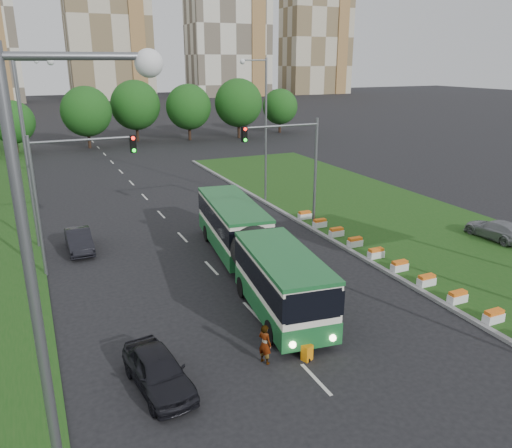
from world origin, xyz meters
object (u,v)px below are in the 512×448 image
traffic_mast_median (296,158)px  articulated_bus (250,248)px  traffic_mast_left (65,182)px  shopping_trolley (307,353)px  car_median (497,230)px  pedestrian (265,344)px  car_left_far (79,240)px  car_left_near (158,371)px

traffic_mast_median → articulated_bus: traffic_mast_median is taller
traffic_mast_left → shopping_trolley: traffic_mast_left is taller
car_median → pedestrian: 21.66m
traffic_mast_median → traffic_mast_left: 15.19m
car_left_far → shopping_trolley: car_left_far is taller
traffic_mast_left → shopping_trolley: size_ratio=11.64×
traffic_mast_left → car_left_near: bearing=-82.4°
traffic_mast_median → car_left_far: bearing=171.2°
traffic_mast_median → pedestrian: bearing=-122.7°
car_median → shopping_trolley: (-18.98, -7.12, -0.47)m
articulated_bus → shopping_trolley: (-1.28, -8.66, -1.41)m
shopping_trolley → car_left_far: bearing=93.2°
car_left_near → articulated_bus: bearing=40.5°
traffic_mast_left → car_left_far: traffic_mast_left is taller
traffic_mast_left → car_median: 27.87m
car_left_far → pedestrian: bearing=-71.9°
traffic_mast_left → traffic_mast_median: bearing=3.8°
traffic_mast_median → car_left_near: (-13.43, -13.97, -4.61)m
pedestrian → shopping_trolley: 1.82m
articulated_bus → car_median: size_ratio=3.82×
traffic_mast_median → car_median: bearing=-33.3°
traffic_mast_left → pedestrian: bearing=-65.2°
traffic_mast_median → pedestrian: traffic_mast_median is taller
traffic_mast_median → articulated_bus: (-6.16, -6.04, -3.60)m
traffic_mast_left → shopping_trolley: 16.50m
traffic_mast_median → car_median: traffic_mast_median is taller
articulated_bus → car_left_far: size_ratio=4.06×
traffic_mast_left → pedestrian: (6.06, -13.15, -4.49)m
pedestrian → car_median: bearing=-96.0°
traffic_mast_median → car_median: 14.54m
traffic_mast_left → articulated_bus: 10.92m
traffic_mast_median → car_left_far: traffic_mast_median is taller
car_left_near → car_left_far: car_left_near is taller
car_left_far → shopping_trolley: size_ratio=6.21×
car_left_near → pedestrian: (4.33, -0.18, 0.13)m
car_left_near → car_left_far: bearing=87.0°
traffic_mast_left → car_left_near: (1.73, -12.97, -4.61)m
articulated_bus → car_left_near: articulated_bus is taller
car_left_near → car_left_far: size_ratio=1.01×
car_median → articulated_bus: bearing=-6.8°
car_left_near → shopping_trolley: size_ratio=6.28×
car_left_far → car_median: bearing=-21.1°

